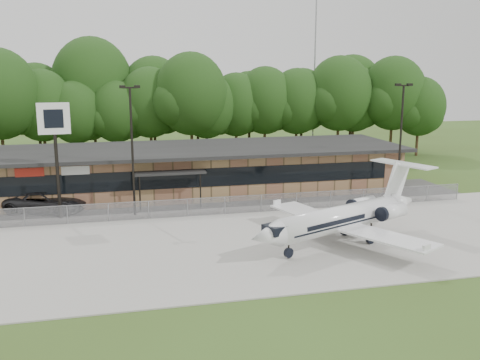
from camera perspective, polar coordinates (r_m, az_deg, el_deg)
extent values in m
plane|color=#384B1B|center=(28.52, 0.62, -11.89)|extent=(160.00, 160.00, 0.00)
cube|color=#9E9B93|center=(35.81, -2.48, -6.81)|extent=(64.00, 18.00, 0.08)
cube|color=#383835|center=(46.71, -5.15, -2.42)|extent=(50.00, 9.00, 0.06)
cube|color=olive|center=(50.64, -5.92, 0.97)|extent=(40.00, 10.00, 4.00)
cube|color=black|center=(45.70, -5.11, 0.19)|extent=(36.00, 0.08, 1.60)
cube|color=black|center=(49.79, -5.90, 3.29)|extent=(41.00, 11.50, 0.30)
cube|color=black|center=(44.77, -7.55, 0.80)|extent=(6.00, 1.60, 0.20)
cube|color=#B32216|center=(45.52, -21.54, 0.76)|extent=(2.20, 0.06, 0.70)
cube|color=silver|center=(45.14, -17.15, 0.98)|extent=(2.20, 0.06, 0.70)
cube|color=gray|center=(42.22, -4.29, -2.93)|extent=(46.00, 0.03, 1.50)
cube|color=gray|center=(42.03, -4.30, -1.94)|extent=(46.00, 0.04, 0.04)
cylinder|color=gray|center=(78.63, 7.98, 12.44)|extent=(0.20, 0.20, 25.00)
cylinder|color=black|center=(42.36, -11.40, 2.79)|extent=(0.18, 0.18, 10.00)
cube|color=black|center=(41.89, -11.68, 9.63)|extent=(1.20, 0.12, 0.12)
cube|color=black|center=(41.88, -12.45, 9.69)|extent=(0.45, 0.30, 0.22)
cube|color=black|center=(41.91, -10.93, 9.75)|extent=(0.45, 0.30, 0.22)
cylinder|color=black|center=(48.82, 16.72, 3.69)|extent=(0.18, 0.18, 10.00)
cube|color=black|center=(48.41, 17.08, 9.62)|extent=(1.20, 0.12, 0.12)
cube|color=black|center=(48.14, 16.51, 9.72)|extent=(0.45, 0.30, 0.22)
cube|color=black|center=(48.69, 17.65, 9.67)|extent=(0.45, 0.30, 0.22)
cylinder|color=white|center=(35.58, 10.51, -4.21)|extent=(10.21, 5.66, 1.66)
cone|color=white|center=(31.45, 2.69, -6.16)|extent=(2.57, 2.35, 1.66)
cone|color=white|center=(40.30, 16.68, -2.40)|extent=(2.76, 2.44, 1.66)
cube|color=white|center=(33.99, 15.33, -6.03)|extent=(4.58, 6.64, 0.12)
cube|color=white|center=(38.37, 7.25, -3.66)|extent=(4.58, 6.64, 0.12)
cylinder|color=white|center=(37.52, 15.88, -3.39)|extent=(2.47, 1.77, 0.94)
cylinder|color=white|center=(39.09, 12.86, -2.63)|extent=(2.47, 1.77, 0.94)
cube|color=white|center=(39.56, 16.35, -0.40)|extent=(2.40, 1.15, 3.13)
cube|color=white|center=(39.81, 17.00, 1.55)|extent=(3.14, 4.93, 0.10)
cube|color=black|center=(31.81, 3.71, -5.42)|extent=(1.45, 1.56, 0.52)
cube|color=black|center=(37.33, 12.39, -5.78)|extent=(1.76, 2.62, 0.73)
cylinder|color=black|center=(33.07, 5.20, -7.86)|extent=(0.82, 0.82, 0.23)
imported|color=#2B2B2D|center=(46.13, -20.04, -2.18)|extent=(7.03, 4.98, 1.78)
cylinder|color=black|center=(42.98, -18.94, 1.53)|extent=(0.27, 0.27, 8.55)
cube|color=silver|center=(42.53, -19.25, 6.21)|extent=(2.36, 0.43, 2.35)
cube|color=black|center=(42.39, -19.26, 6.19)|extent=(1.39, 0.14, 1.39)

